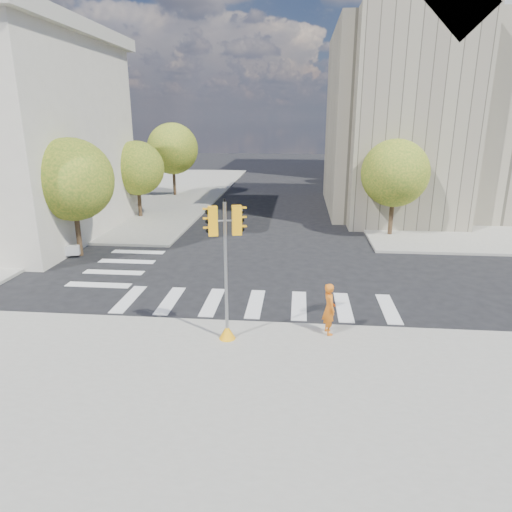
{
  "coord_description": "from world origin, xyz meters",
  "views": [
    {
      "loc": [
        1.58,
        -19.39,
        7.39
      ],
      "look_at": [
        -0.06,
        -2.1,
        2.1
      ],
      "focal_mm": 32.0,
      "sensor_mm": 36.0,
      "label": 1
    }
  ],
  "objects_px": {
    "photographer": "(329,309)",
    "lamp_near": "(392,159)",
    "traffic_signal": "(226,282)",
    "lamp_far": "(365,147)",
    "planter_wall": "(21,253)"
  },
  "relations": [
    {
      "from": "lamp_far",
      "to": "photographer",
      "type": "bearing_deg",
      "value": -99.16
    },
    {
      "from": "lamp_near",
      "to": "traffic_signal",
      "type": "bearing_deg",
      "value": -114.17
    },
    {
      "from": "lamp_near",
      "to": "planter_wall",
      "type": "height_order",
      "value": "lamp_near"
    },
    {
      "from": "lamp_near",
      "to": "planter_wall",
      "type": "bearing_deg",
      "value": -152.09
    },
    {
      "from": "lamp_far",
      "to": "planter_wall",
      "type": "relative_size",
      "value": 1.35
    },
    {
      "from": "traffic_signal",
      "to": "photographer",
      "type": "relative_size",
      "value": 2.62
    },
    {
      "from": "lamp_near",
      "to": "planter_wall",
      "type": "relative_size",
      "value": 1.35
    },
    {
      "from": "photographer",
      "to": "lamp_near",
      "type": "bearing_deg",
      "value": -30.7
    },
    {
      "from": "lamp_far",
      "to": "traffic_signal",
      "type": "height_order",
      "value": "lamp_far"
    },
    {
      "from": "photographer",
      "to": "lamp_far",
      "type": "bearing_deg",
      "value": -24.11
    },
    {
      "from": "lamp_near",
      "to": "traffic_signal",
      "type": "height_order",
      "value": "lamp_near"
    },
    {
      "from": "traffic_signal",
      "to": "photographer",
      "type": "distance_m",
      "value": 3.71
    },
    {
      "from": "lamp_far",
      "to": "photographer",
      "type": "relative_size",
      "value": 4.4
    },
    {
      "from": "lamp_far",
      "to": "planter_wall",
      "type": "height_order",
      "value": "lamp_far"
    },
    {
      "from": "planter_wall",
      "to": "photographer",
      "type": "bearing_deg",
      "value": -42.97
    }
  ]
}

